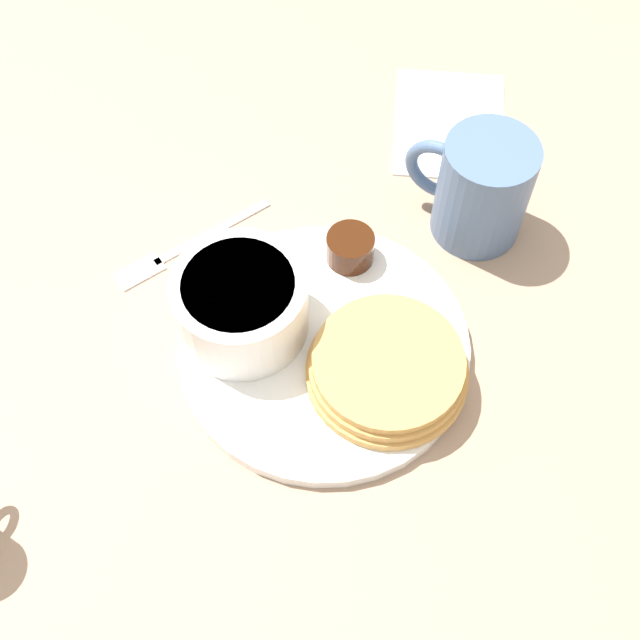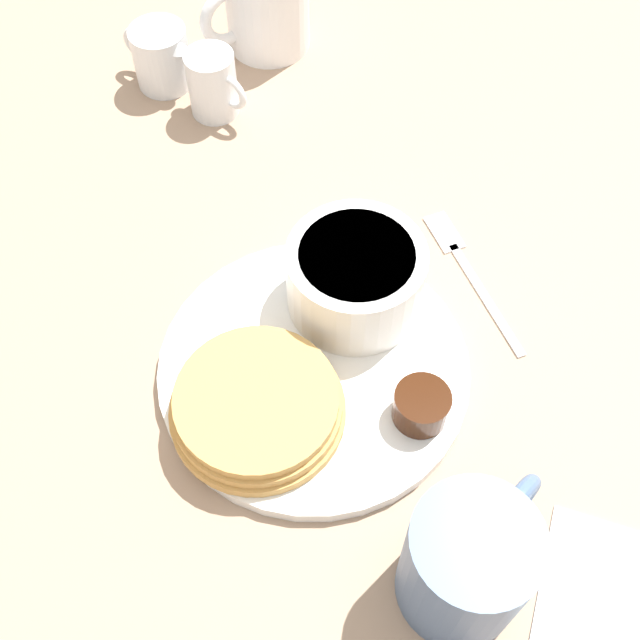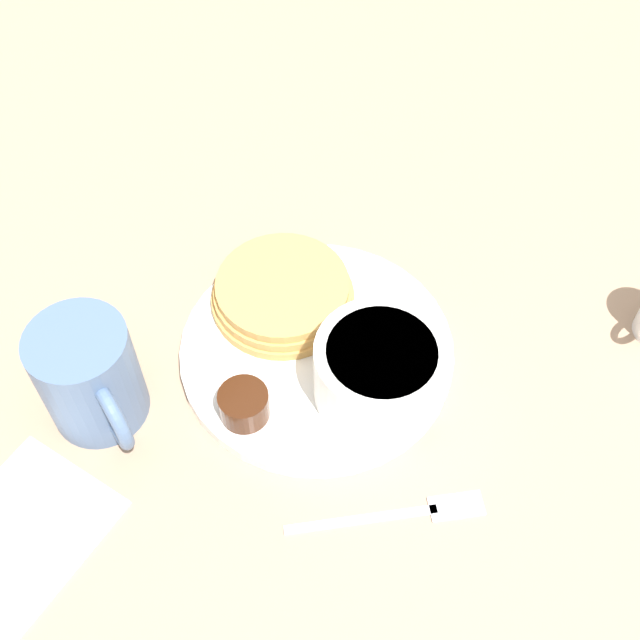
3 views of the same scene
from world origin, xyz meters
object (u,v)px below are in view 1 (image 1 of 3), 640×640
Objects in this scene: plate at (324,346)px; coffee_mug at (480,188)px; bowl at (240,305)px; fork at (177,251)px.

coffee_mug reaches higher than plate.
plate is at bearing -88.50° from bowl.
fork is (0.06, 0.15, -0.00)m from plate.
bowl is at bearing -127.59° from fork.
fork is (0.06, 0.08, -0.04)m from bowl.
bowl is (-0.00, 0.07, 0.04)m from plate.
fork is at bearing 52.41° from bowl.
bowl reaches higher than fork.
bowl reaches higher than plate.
plate is at bearing -112.40° from fork.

